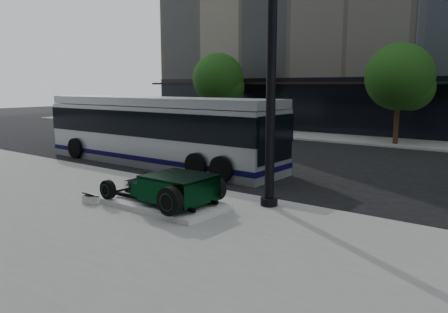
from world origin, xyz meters
The scene contains 8 objects.
ground centered at (0.00, 0.00, 0.00)m, with size 120.00×120.00×0.00m, color black.
sidewalk_far centered at (0.00, 14.00, 0.06)m, with size 70.00×4.00×0.12m, color gray.
street_trees centered at (1.15, 13.07, 3.77)m, with size 29.80×3.80×5.70m.
display_plinth centered at (-0.07, -4.59, 0.20)m, with size 3.40×1.80×0.15m, color silver.
hot_rod centered at (0.26, -4.59, 0.70)m, with size 3.22×2.00×0.81m.
info_plaque centered at (-2.03, -5.60, 0.24)m, with size 0.41×0.31×0.31m.
lamppost centered at (2.15, -2.72, 4.13)m, with size 0.48×0.48×8.68m.
transit_bus centered at (-5.60, 0.51, 1.49)m, with size 12.12×2.88×2.92m.
Camera 1 is at (8.32, -12.87, 3.42)m, focal length 35.00 mm.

